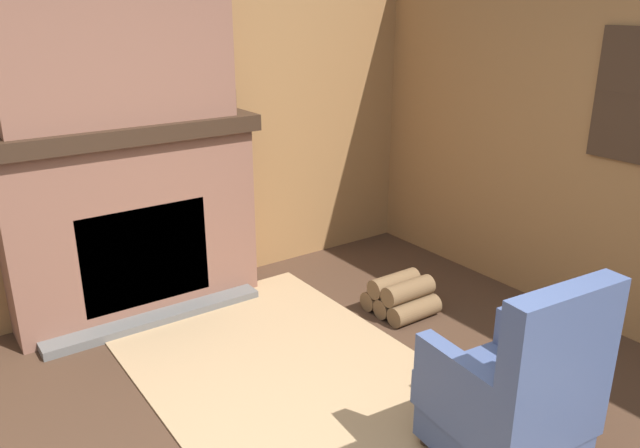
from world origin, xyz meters
TOP-DOWN VIEW (x-y plane):
  - wood_panel_wall_left at (-2.47, 0.00)m, footprint 0.06×5.48m
  - fireplace_hearth at (-2.25, 0.00)m, footprint 0.56×1.77m
  - chimney_breast at (-2.27, 0.00)m, footprint 0.30×1.47m
  - area_rug at (-0.37, 0.40)m, footprint 3.63×1.55m
  - armchair at (0.27, 0.83)m, footprint 0.68×0.66m
  - firewood_stack at (-1.18, 1.47)m, footprint 0.43×0.39m
  - oil_lamp_vase at (-2.30, -0.62)m, footprint 0.10×0.10m
  - storage_case at (-2.30, 0.67)m, footprint 0.14×0.26m
  - decorative_plate_on_mantel at (-2.32, 0.01)m, footprint 0.07×0.29m

SIDE VIEW (x-z plane):
  - area_rug at x=-0.37m, z-range 0.00..0.01m
  - firewood_stack at x=-1.18m, z-range -0.01..0.25m
  - armchair at x=0.27m, z-range -0.14..0.87m
  - fireplace_hearth at x=-2.25m, z-range -0.01..1.33m
  - wood_panel_wall_left at x=-2.47m, z-range 0.00..2.41m
  - storage_case at x=-2.30m, z-range 1.33..1.49m
  - oil_lamp_vase at x=-2.30m, z-range 1.28..1.60m
  - decorative_plate_on_mantel at x=-2.32m, z-range 1.33..1.62m
  - chimney_breast at x=-2.27m, z-range 1.33..2.39m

